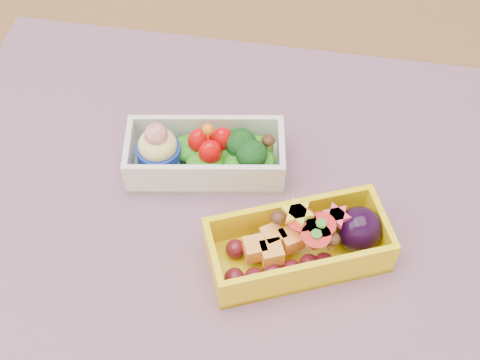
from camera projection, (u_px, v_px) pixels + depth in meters
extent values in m
cube|color=brown|center=(243.00, 204.00, 0.63)|extent=(1.20, 0.80, 0.04)
cube|color=gray|center=(233.00, 210.00, 0.60)|extent=(0.72, 0.64, 0.00)
cube|color=silver|center=(205.00, 155.00, 0.61)|extent=(0.16, 0.09, 0.04)
ellipsoid|color=green|center=(206.00, 158.00, 0.62)|extent=(0.15, 0.08, 0.02)
cylinder|color=#152C9F|center=(159.00, 156.00, 0.61)|extent=(0.04, 0.04, 0.03)
sphere|color=red|center=(156.00, 134.00, 0.59)|extent=(0.02, 0.02, 0.02)
ellipsoid|color=red|center=(200.00, 141.00, 0.61)|extent=(0.02, 0.02, 0.03)
ellipsoid|color=red|center=(210.00, 152.00, 0.60)|extent=(0.02, 0.02, 0.03)
ellipsoid|color=red|center=(222.00, 140.00, 0.61)|extent=(0.02, 0.02, 0.03)
sphere|color=orange|center=(208.00, 129.00, 0.59)|extent=(0.01, 0.01, 0.01)
ellipsoid|color=black|center=(240.00, 142.00, 0.61)|extent=(0.03, 0.03, 0.02)
ellipsoid|color=black|center=(252.00, 154.00, 0.60)|extent=(0.03, 0.03, 0.02)
ellipsoid|color=#3F2111|center=(268.00, 140.00, 0.60)|extent=(0.01, 0.01, 0.01)
cube|color=yellow|center=(298.00, 245.00, 0.55)|extent=(0.16, 0.07, 0.04)
ellipsoid|color=#59101B|center=(264.00, 261.00, 0.55)|extent=(0.08, 0.04, 0.02)
cube|color=orange|center=(272.00, 244.00, 0.55)|extent=(0.04, 0.03, 0.02)
cone|color=red|center=(300.00, 227.00, 0.55)|extent=(0.03, 0.03, 0.03)
cone|color=red|center=(320.00, 232.00, 0.54)|extent=(0.03, 0.03, 0.03)
cone|color=red|center=(315.00, 243.00, 0.54)|extent=(0.03, 0.03, 0.03)
cylinder|color=yellow|center=(298.00, 213.00, 0.54)|extent=(0.03, 0.03, 0.01)
cylinder|color=#E53F5B|center=(336.00, 216.00, 0.54)|extent=(0.03, 0.03, 0.01)
ellipsoid|color=#3F2111|center=(277.00, 227.00, 0.55)|extent=(0.01, 0.01, 0.01)
ellipsoid|color=#3F2111|center=(331.00, 244.00, 0.54)|extent=(0.01, 0.01, 0.01)
ellipsoid|color=black|center=(359.00, 230.00, 0.56)|extent=(0.04, 0.04, 0.04)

